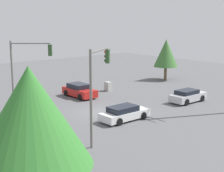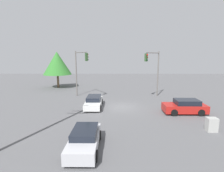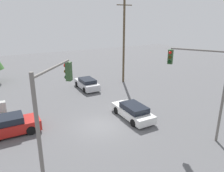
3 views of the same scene
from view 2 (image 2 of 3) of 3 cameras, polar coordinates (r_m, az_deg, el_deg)
name	(u,v)px [view 2 (image 2 of 3)]	position (r m, az deg, el deg)	size (l,w,h in m)	color
ground_plane	(121,107)	(20.99, 2.82, -6.87)	(80.00, 80.00, 0.00)	#5B5B5E
sedan_red	(185,107)	(20.09, 22.71, -6.24)	(4.38, 2.00, 1.49)	red
sedan_white	(94,102)	(20.93, -5.96, -5.17)	(1.93, 4.58, 1.29)	silver
sedan_silver	(85,139)	(11.97, -8.91, -16.83)	(1.90, 4.29, 1.33)	silver
traffic_signal_main	(80,66)	(25.40, -10.43, 6.47)	(2.44, 3.51, 6.76)	slate
traffic_signal_cross	(154,66)	(25.68, 13.46, 6.27)	(2.65, 3.06, 6.69)	slate
electrical_cabinet	(212,125)	(16.45, 29.77, -10.88)	(0.81, 0.61, 1.12)	#B2B2AD
tree_corner	(57,63)	(34.87, -17.48, 7.12)	(5.29, 5.29, 6.84)	brown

